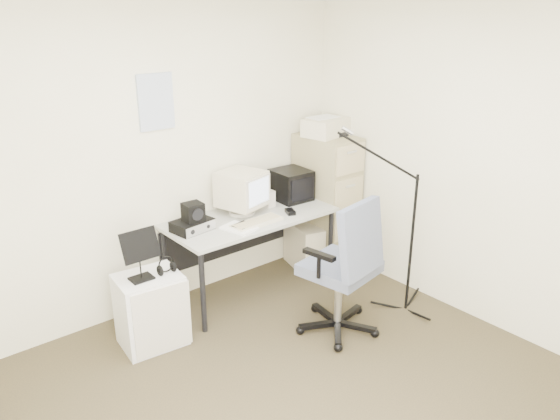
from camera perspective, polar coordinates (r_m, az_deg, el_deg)
floor at (r=3.83m, az=2.91°, el=-19.43°), size 3.60×3.60×0.01m
wall_back at (r=4.58m, az=-12.21°, el=4.84°), size 3.60×0.02×2.50m
wall_right at (r=4.53m, az=20.29°, el=3.85°), size 0.02×3.60×2.50m
wall_calendar at (r=4.46m, az=-12.85°, el=10.96°), size 0.30×0.02×0.44m
filing_cabinet at (r=5.41m, az=4.82°, el=0.98°), size 0.40×0.60×1.30m
printer at (r=5.23m, az=4.87°, el=8.64°), size 0.48×0.37×0.17m
desk at (r=4.92m, az=-3.01°, el=-4.61°), size 1.50×0.70×0.73m
crt_monitor at (r=4.79m, az=-4.05°, el=1.81°), size 0.43×0.44×0.38m
crt_tv at (r=5.15m, az=1.16°, el=2.65°), size 0.33×0.35×0.29m
desk_speaker at (r=4.98m, az=-1.11°, el=1.20°), size 0.08×0.08×0.15m
keyboard at (r=4.60m, az=-2.46°, el=-1.32°), size 0.48×0.19×0.03m
mouse at (r=4.82m, az=1.07°, el=-0.18°), size 0.11×0.13×0.03m
radio_receiver at (r=4.51m, az=-9.15°, el=-1.58°), size 0.34×0.26×0.09m
radio_speaker at (r=4.45m, az=-9.07°, el=-0.21°), size 0.16×0.15×0.15m
papers at (r=4.51m, az=-4.31°, el=-1.89°), size 0.26×0.31×0.02m
pc_tower at (r=5.42m, az=2.51°, el=-3.75°), size 0.34×0.53×0.46m
office_chair at (r=4.26m, az=6.26°, el=-5.74°), size 0.77×0.77×1.15m
side_cart at (r=4.32m, az=-13.38°, el=-10.12°), size 0.50×0.42×0.58m
music_stand at (r=4.07m, az=-14.51°, el=-4.50°), size 0.30×0.22×0.40m
headphones at (r=4.18m, az=-11.78°, el=-5.89°), size 0.18×0.18×0.03m
mic_stand at (r=4.58m, az=13.76°, el=-1.38°), size 0.03×0.03×1.58m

